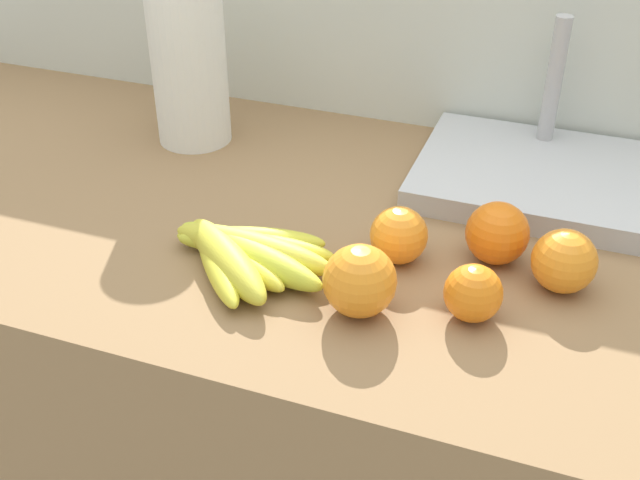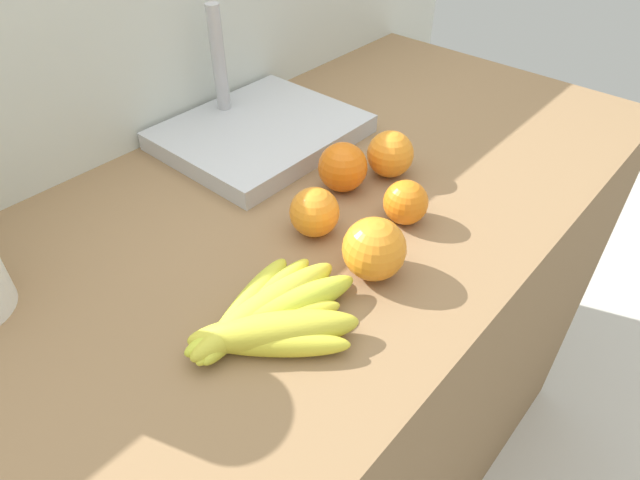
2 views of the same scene
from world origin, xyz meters
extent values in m
cube|color=olive|center=(0.00, 0.00, 0.47)|extent=(1.73, 0.66, 0.93)
cube|color=silver|center=(0.00, 0.36, 0.65)|extent=(2.13, 0.06, 1.30)
ellipsoid|color=yellow|center=(-0.06, -0.16, 0.95)|extent=(0.14, 0.16, 0.03)
ellipsoid|color=gold|center=(-0.05, -0.16, 0.96)|extent=(0.18, 0.16, 0.04)
ellipsoid|color=yellow|center=(-0.05, -0.15, 0.95)|extent=(0.17, 0.11, 0.03)
ellipsoid|color=#C7D038|center=(-0.03, -0.14, 0.95)|extent=(0.22, 0.10, 0.04)
ellipsoid|color=gold|center=(-0.03, -0.13, 0.96)|extent=(0.21, 0.06, 0.04)
ellipsoid|color=gold|center=(-0.03, -0.12, 0.95)|extent=(0.20, 0.06, 0.03)
ellipsoid|color=gold|center=(-0.04, -0.11, 0.95)|extent=(0.19, 0.09, 0.04)
sphere|color=orange|center=(0.13, -0.06, 0.97)|extent=(0.07, 0.07, 0.07)
sphere|color=orange|center=(0.32, -0.05, 0.97)|extent=(0.07, 0.07, 0.07)
sphere|color=orange|center=(0.24, -0.14, 0.97)|extent=(0.06, 0.06, 0.06)
sphere|color=orange|center=(0.24, -0.02, 0.97)|extent=(0.08, 0.08, 0.08)
sphere|color=orange|center=(0.12, -0.17, 0.98)|extent=(0.08, 0.08, 0.08)
cube|color=#B7BABF|center=(0.26, 0.19, 0.95)|extent=(0.32, 0.27, 0.03)
cylinder|color=#B2B2B7|center=(0.26, 0.28, 1.06)|extent=(0.02, 0.02, 0.18)
camera|label=1|loc=(0.32, -0.84, 1.48)|focal=44.24mm
camera|label=2|loc=(-0.31, -0.46, 1.42)|focal=30.37mm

